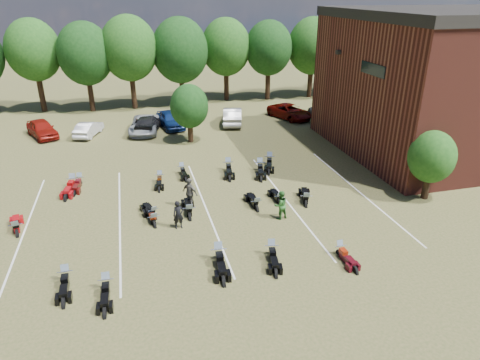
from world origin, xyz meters
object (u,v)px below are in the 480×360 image
object	(u,v)px
person_grey	(190,193)
motorcycle_3	(219,261)
car_4	(170,119)
car_0	(42,129)
motorcycle_0	(107,290)
person_black	(178,215)
person_green	(281,205)
motorcycle_7	(18,235)
motorcycle_14	(80,185)

from	to	relation	value
person_grey	motorcycle_3	distance (m)	5.97
car_4	motorcycle_3	size ratio (longest dim) A/B	1.89
car_4	motorcycle_3	world-z (taller)	car_4
car_0	motorcycle_3	world-z (taller)	car_0
motorcycle_0	person_black	bearing A→B (deg)	52.77
person_grey	motorcycle_0	bearing A→B (deg)	105.07
person_green	motorcycle_3	xyz separation A→B (m)	(-4.27, -3.22, -0.85)
motorcycle_0	motorcycle_3	size ratio (longest dim) A/B	0.89
person_grey	motorcycle_0	distance (m)	8.34
motorcycle_7	motorcycle_3	bearing A→B (deg)	141.89
motorcycle_0	motorcycle_14	distance (m)	11.98
car_4	person_grey	distance (m)	16.62
motorcycle_3	person_black	bearing A→B (deg)	117.15
car_4	person_grey	bearing A→B (deg)	-102.96
person_green	motorcycle_14	size ratio (longest dim) A/B	0.79
motorcycle_14	motorcycle_0	bearing A→B (deg)	-71.55
car_0	person_black	distance (m)	21.21
car_4	motorcycle_7	world-z (taller)	car_4
car_4	person_black	xyz separation A→B (m)	(-1.63, -18.88, 0.02)
person_grey	motorcycle_3	xyz separation A→B (m)	(0.46, -5.88, -0.93)
car_4	person_black	size ratio (longest dim) A/B	2.86
car_4	motorcycle_7	bearing A→B (deg)	-130.75
car_0	person_black	xyz separation A→B (m)	(9.62, -18.90, 0.05)
person_black	motorcycle_3	xyz separation A→B (m)	(1.45, -3.61, -0.81)
person_grey	car_4	bearing A→B (deg)	-42.60
motorcycle_0	motorcycle_14	size ratio (longest dim) A/B	1.01
car_0	motorcycle_14	size ratio (longest dim) A/B	2.07
person_grey	motorcycle_3	bearing A→B (deg)	144.07
car_4	motorcycle_14	world-z (taller)	car_4
person_grey	person_green	bearing A→B (deg)	-159.81
motorcycle_7	motorcycle_14	size ratio (longest dim) A/B	1.05
person_green	motorcycle_0	bearing A→B (deg)	12.01
person_grey	motorcycle_0	xyz separation A→B (m)	(-4.70, -6.83, -0.93)
car_0	motorcycle_3	xyz separation A→B (m)	(11.07, -22.51, -0.76)
person_grey	motorcycle_0	size ratio (longest dim) A/B	0.86
car_0	motorcycle_0	size ratio (longest dim) A/B	2.06
person_black	motorcycle_14	size ratio (longest dim) A/B	0.75
person_green	car_4	bearing A→B (deg)	-89.83
person_green	motorcycle_14	distance (m)	13.76
person_green	person_grey	distance (m)	5.43
car_0	person_green	size ratio (longest dim) A/B	2.61
car_4	motorcycle_0	bearing A→B (deg)	-113.59
motorcycle_3	motorcycle_14	size ratio (longest dim) A/B	1.14
person_black	person_grey	xyz separation A→B (m)	(0.99, 2.28, 0.13)
person_green	motorcycle_7	size ratio (longest dim) A/B	0.76
motorcycle_14	person_black	bearing A→B (deg)	-43.00
car_0	person_grey	world-z (taller)	person_grey
person_black	motorcycle_3	bearing A→B (deg)	-74.29
motorcycle_0	motorcycle_14	bearing A→B (deg)	101.42
person_green	person_grey	world-z (taller)	person_grey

